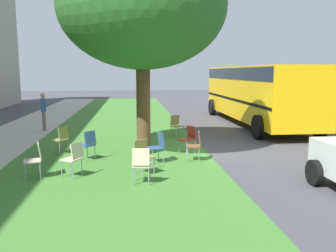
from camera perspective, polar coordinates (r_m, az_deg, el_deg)
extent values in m
plane|color=#424247|center=(12.02, 6.92, -3.92)|extent=(80.00, 80.00, 0.00)
cube|color=#3D752D|center=(11.74, -8.53, -4.25)|extent=(48.00, 6.00, 0.01)
cylinder|color=brown|center=(11.23, -3.99, 3.87)|extent=(0.44, 0.44, 3.35)
ellipsoid|color=#2D6B28|center=(11.36, -4.15, 18.61)|extent=(5.14, 5.14, 3.80)
cube|color=olive|center=(12.01, -17.03, -2.12)|extent=(0.57, 0.57, 0.04)
cube|color=olive|center=(11.84, -16.47, -1.06)|extent=(0.38, 0.30, 0.40)
cylinder|color=gray|center=(12.30, -16.93, -2.95)|extent=(0.02, 0.02, 0.42)
cylinder|color=gray|center=(12.06, -18.16, -3.24)|extent=(0.02, 0.02, 0.42)
cylinder|color=gray|center=(12.06, -15.80, -3.13)|extent=(0.02, 0.02, 0.42)
cylinder|color=gray|center=(11.81, -17.03, -3.43)|extent=(0.02, 0.02, 0.42)
cube|color=beige|center=(9.26, -15.28, -5.19)|extent=(0.56, 0.56, 0.04)
cube|color=beige|center=(9.09, -14.46, -3.86)|extent=(0.39, 0.27, 0.40)
cylinder|color=gray|center=(9.55, -15.33, -6.18)|extent=(0.02, 0.02, 0.42)
cylinder|color=gray|center=(9.29, -16.75, -6.67)|extent=(0.02, 0.02, 0.42)
cylinder|color=gray|center=(9.34, -13.71, -6.45)|extent=(0.02, 0.02, 0.42)
cylinder|color=gray|center=(9.07, -15.11, -6.96)|extent=(0.02, 0.02, 0.42)
cube|color=olive|center=(14.29, 1.52, -0.06)|extent=(0.55, 0.55, 0.04)
cube|color=olive|center=(14.40, 1.12, 0.97)|extent=(0.25, 0.40, 0.40)
cylinder|color=gray|center=(14.09, 1.29, -1.13)|extent=(0.02, 0.02, 0.42)
cylinder|color=gray|center=(14.29, 2.49, -1.00)|extent=(0.02, 0.02, 0.42)
cylinder|color=gray|center=(14.37, 0.54, -0.94)|extent=(0.02, 0.02, 0.42)
cylinder|color=gray|center=(14.56, 1.73, -0.81)|extent=(0.02, 0.02, 0.42)
cube|color=#335184|center=(10.92, -13.00, -3.01)|extent=(0.58, 0.58, 0.04)
cube|color=#335184|center=(10.74, -12.42, -1.88)|extent=(0.35, 0.34, 0.40)
cylinder|color=gray|center=(11.21, -12.81, -3.90)|extent=(0.02, 0.02, 0.42)
cylinder|color=gray|center=(10.99, -14.25, -4.21)|extent=(0.02, 0.02, 0.42)
cylinder|color=gray|center=(10.95, -11.66, -4.15)|extent=(0.02, 0.02, 0.42)
cylinder|color=gray|center=(10.73, -13.11, -4.47)|extent=(0.02, 0.02, 0.42)
cube|color=#335184|center=(10.27, -2.04, -3.53)|extent=(0.53, 0.52, 0.04)
cube|color=#335184|center=(10.29, -1.12, -2.14)|extent=(0.40, 0.21, 0.40)
cylinder|color=gray|center=(10.41, -3.28, -4.65)|extent=(0.02, 0.02, 0.42)
cylinder|color=gray|center=(10.09, -2.52, -5.08)|extent=(0.02, 0.02, 0.42)
cylinder|color=gray|center=(10.54, -1.56, -4.48)|extent=(0.02, 0.02, 0.42)
cylinder|color=gray|center=(10.22, -0.75, -4.90)|extent=(0.02, 0.02, 0.42)
cube|color=olive|center=(9.17, -3.80, -5.03)|extent=(0.57, 0.57, 0.04)
cube|color=olive|center=(9.26, -4.49, -3.38)|extent=(0.30, 0.38, 0.40)
cylinder|color=gray|center=(8.99, -4.06, -6.82)|extent=(0.02, 0.02, 0.42)
cylinder|color=gray|center=(9.20, -2.25, -6.44)|extent=(0.02, 0.02, 0.42)
cylinder|color=gray|center=(9.26, -5.32, -6.38)|extent=(0.02, 0.02, 0.42)
cylinder|color=gray|center=(9.46, -3.53, -6.02)|extent=(0.02, 0.02, 0.42)
cube|color=brown|center=(10.51, 4.11, -3.26)|extent=(0.49, 0.48, 0.04)
cube|color=brown|center=(10.46, 5.11, -1.99)|extent=(0.41, 0.16, 0.40)
cylinder|color=gray|center=(10.74, 3.22, -4.24)|extent=(0.02, 0.02, 0.42)
cylinder|color=gray|center=(10.39, 3.13, -4.68)|extent=(0.02, 0.02, 0.42)
cylinder|color=gray|center=(10.73, 5.04, -4.27)|extent=(0.02, 0.02, 0.42)
cylinder|color=gray|center=(10.38, 5.01, -4.72)|extent=(0.02, 0.02, 0.42)
cube|color=beige|center=(8.42, -4.24, -6.28)|extent=(0.46, 0.47, 0.04)
cube|color=beige|center=(8.18, -4.40, -4.99)|extent=(0.14, 0.41, 0.40)
cylinder|color=gray|center=(8.62, -2.89, -7.49)|extent=(0.02, 0.02, 0.42)
cylinder|color=gray|center=(8.66, -5.28, -7.44)|extent=(0.02, 0.02, 0.42)
cylinder|color=gray|center=(8.30, -3.10, -8.14)|extent=(0.02, 0.02, 0.42)
cylinder|color=gray|center=(8.34, -5.59, -8.08)|extent=(0.02, 0.02, 0.42)
cube|color=#B7332D|center=(11.48, 3.08, -2.23)|extent=(0.57, 0.56, 0.04)
cube|color=#B7332D|center=(11.55, 3.76, -0.96)|extent=(0.38, 0.28, 0.40)
cylinder|color=gray|center=(11.55, 1.84, -3.31)|extent=(0.02, 0.02, 0.42)
cylinder|color=gray|center=(11.28, 3.01, -3.61)|extent=(0.02, 0.02, 0.42)
cylinder|color=gray|center=(11.77, 3.12, -3.10)|extent=(0.02, 0.02, 0.42)
cylinder|color=gray|center=(11.50, 4.30, -3.39)|extent=(0.02, 0.02, 0.42)
cube|color=#ADA393|center=(9.40, -21.01, -5.25)|extent=(0.51, 0.50, 0.04)
cube|color=#ADA393|center=(9.35, -19.98, -3.76)|extent=(0.41, 0.19, 0.40)
cylinder|color=gray|center=(9.64, -21.95, -6.38)|extent=(0.02, 0.02, 0.42)
cylinder|color=gray|center=(9.29, -21.98, -6.93)|extent=(0.02, 0.02, 0.42)
cylinder|color=gray|center=(9.63, -19.92, -6.27)|extent=(0.02, 0.02, 0.42)
cylinder|color=gray|center=(9.29, -19.87, -6.82)|extent=(0.02, 0.02, 0.42)
cylinder|color=black|center=(8.96, 22.54, -6.94)|extent=(0.60, 0.18, 0.60)
cube|color=yellow|center=(18.36, 13.89, 5.36)|extent=(10.40, 2.44, 2.50)
cube|color=black|center=(18.39, 13.85, 4.27)|extent=(10.30, 2.46, 0.12)
cube|color=black|center=(18.34, 13.99, 8.17)|extent=(10.30, 2.46, 0.56)
cylinder|color=black|center=(21.93, 7.13, 3.03)|extent=(0.96, 0.28, 0.96)
cylinder|color=black|center=(22.63, 13.37, 3.03)|extent=(0.96, 0.28, 0.96)
cylinder|color=black|center=(14.31, 14.37, -0.16)|extent=(0.96, 0.28, 0.96)
cylinder|color=black|center=(15.36, 23.22, 0.00)|extent=(0.96, 0.28, 0.96)
cylinder|color=#726659|center=(16.81, -19.28, 0.71)|extent=(0.14, 0.14, 0.85)
cylinder|color=#726659|center=(16.98, -19.33, 0.79)|extent=(0.14, 0.14, 0.85)
cube|color=#2D59A5|center=(16.82, -19.43, 3.20)|extent=(0.40, 0.30, 0.60)
sphere|color=tan|center=(16.78, -19.50, 4.66)|extent=(0.22, 0.22, 0.22)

